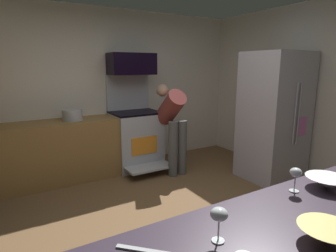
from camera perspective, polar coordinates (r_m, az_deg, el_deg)
name	(u,v)px	position (r m, az deg, el deg)	size (l,w,h in m)	color
ground_plane	(176,230)	(3.16, 1.63, -20.36)	(5.20, 4.80, 0.02)	brown
wall_back	(101,90)	(4.82, -13.41, 7.15)	(5.20, 0.12, 2.60)	silver
wall_right	(329,94)	(4.58, 29.83, 5.66)	(0.12, 4.80, 2.60)	silver
lower_cabinet_run	(51,153)	(4.44, -22.62, -5.05)	(2.40, 0.60, 0.90)	olive
oven_range	(136,137)	(4.76, -6.56, -2.29)	(0.76, 0.98, 1.55)	#B4B8C2
microwave	(132,64)	(4.70, -7.39, 12.37)	(0.74, 0.38, 0.34)	black
refrigerator	(274,117)	(4.48, 20.63, 1.76)	(0.84, 0.76, 1.89)	#BAB4BF
person_cook	(172,121)	(4.41, 0.91, 1.08)	(0.31, 0.67, 1.40)	#575757
mixing_bowl_large	(327,235)	(1.53, 29.59, -18.63)	(0.26, 0.26, 0.08)	#EECE6A
mixing_bowl_small	(327,182)	(2.15, 29.53, -9.90)	(0.27, 0.27, 0.07)	white
wine_glass_near	(219,216)	(1.34, 10.31, -17.47)	(0.08, 0.08, 0.17)	silver
wine_glass_far	(296,174)	(1.96, 24.47, -8.78)	(0.07, 0.07, 0.16)	silver
knife_chef	(147,251)	(1.32, -4.18, -23.94)	(0.29, 0.02, 0.01)	#B7BABF
stock_pot	(72,115)	(4.38, -18.82, 2.15)	(0.29, 0.29, 0.16)	#B3B3BB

